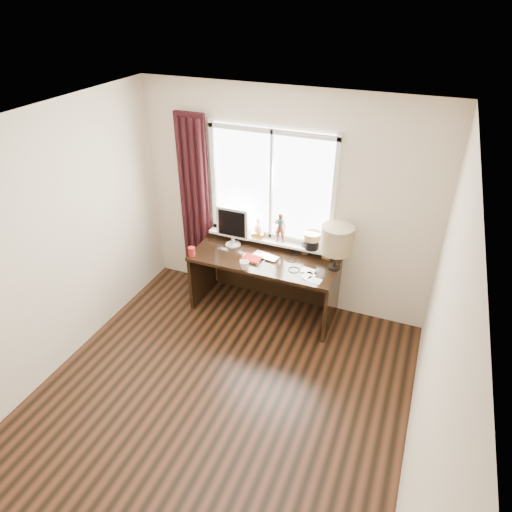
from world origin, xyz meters
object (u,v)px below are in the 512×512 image
at_px(mug, 244,265).
at_px(red_cup, 192,251).
at_px(desk, 267,271).
at_px(table_lamp, 337,240).
at_px(monitor, 232,225).
at_px(laptop, 266,256).

relative_size(mug, red_cup, 0.97).
xyz_separation_m(desk, table_lamp, (0.80, -0.01, 0.61)).
relative_size(desk, monitor, 3.47).
bearing_deg(mug, monitor, 127.80).
bearing_deg(mug, red_cup, 177.07).
bearing_deg(red_cup, laptop, 19.28).
distance_m(red_cup, table_lamp, 1.67).
relative_size(mug, table_lamp, 0.20).
height_order(mug, table_lamp, table_lamp).
xyz_separation_m(desk, monitor, (-0.46, 0.04, 0.52)).
bearing_deg(desk, red_cup, -155.66).
relative_size(laptop, red_cup, 2.83).
bearing_deg(desk, laptop, -79.59).
bearing_deg(mug, laptop, 67.03).
relative_size(mug, desk, 0.06).
bearing_deg(laptop, table_lamp, 17.02).
bearing_deg(table_lamp, mug, -157.41).
height_order(laptop, desk, laptop).
relative_size(laptop, mug, 2.91).
bearing_deg(mug, desk, 73.00).
distance_m(mug, table_lamp, 1.05).
xyz_separation_m(mug, red_cup, (-0.68, 0.03, 0.00)).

